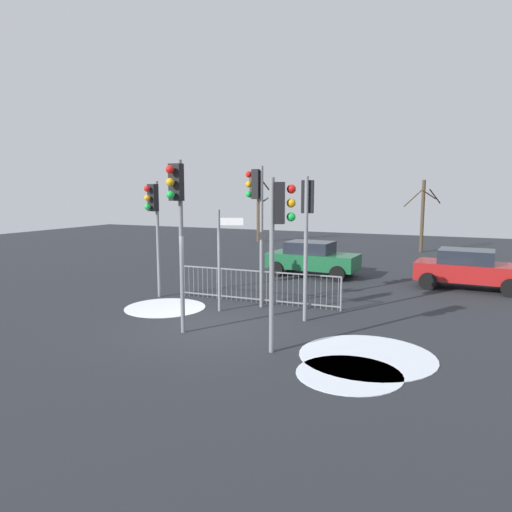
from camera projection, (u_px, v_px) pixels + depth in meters
The scene contains 15 objects.
ground_plane at pixel (210, 327), 12.63m from camera, with size 60.00×60.00×0.00m, color #26282D.
traffic_light_rear_left at pixel (279, 226), 10.25m from camera, with size 0.55×0.37×3.91m.
traffic_light_mid_left at pixel (257, 205), 14.42m from camera, with size 0.57×0.33×4.38m.
traffic_light_mid_right at pixel (154, 213), 15.73m from camera, with size 0.36×0.56×3.95m.
traffic_light_foreground_left at pixel (177, 208), 11.57m from camera, with size 0.32×0.57×4.38m.
traffic_light_rear_right at pixel (307, 216), 12.97m from camera, with size 0.35×0.57×4.02m.
direction_sign_post at pixel (221, 255), 14.06m from camera, with size 0.76×0.29×3.08m.
pedestrian_guard_railing at pixel (256, 286), 15.29m from camera, with size 5.65×0.22×1.07m.
car_green_far at pixel (312, 258), 20.24m from camera, with size 3.87×2.06×1.47m.
car_red_near at pixel (469, 269), 17.47m from camera, with size 3.88×2.09×1.47m.
bare_tree_left at pixel (423, 214), 27.85m from camera, with size 2.06×2.05×4.28m.
bare_tree_centre at pixel (259, 209), 33.58m from camera, with size 1.58×1.53×4.74m.
snow_patch_kerb at pixel (349, 374), 9.36m from camera, with size 2.12×2.12×0.01m, color silver.
snow_patch_island at pixel (367, 356), 10.39m from camera, with size 3.00×3.00×0.01m, color silver.
snow_patch_verge at pixel (165, 307), 14.71m from camera, with size 2.51×2.51×0.01m, color white.
Camera 1 is at (6.17, -10.66, 3.62)m, focal length 32.98 mm.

